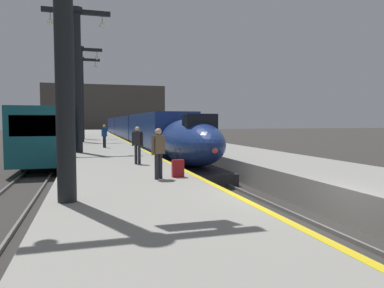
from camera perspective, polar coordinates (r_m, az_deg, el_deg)
ground_plane at (r=10.26m, az=16.76°, el=-13.32°), size 260.00×260.00×0.00m
platform_left at (r=33.07m, az=-14.01°, el=-0.74°), size 4.80×110.00×1.05m
platform_right at (r=34.37m, az=-0.39°, el=-0.47°), size 4.80×110.00×1.05m
platform_left_safety_stripe at (r=33.20m, az=-10.09°, el=0.25°), size 0.20×107.80×0.01m
rail_main_left at (r=36.12m, az=-8.95°, el=-1.06°), size 0.08×110.00×0.12m
rail_main_right at (r=36.34m, az=-6.60°, el=-1.01°), size 0.08×110.00×0.12m
rail_secondary_left at (r=35.98m, az=-21.85°, el=-1.29°), size 0.08×110.00×0.12m
rail_secondary_right at (r=35.87m, az=-19.46°, el=-1.25°), size 0.08×110.00×0.12m
highspeed_train_main at (r=43.34m, az=-9.24°, el=2.21°), size 2.92×57.93×3.60m
regional_train_adjacent at (r=38.26m, az=-20.45°, el=2.12°), size 2.85×36.60×3.80m
station_column_mid at (r=23.33m, az=-17.81°, el=11.83°), size 4.00×0.68×8.80m
station_column_far at (r=35.40m, az=-17.34°, el=9.05°), size 4.00×0.68×8.90m
station_column_distant at (r=41.91m, az=-17.21°, el=8.27°), size 4.00×0.68×9.04m
passenger_near_edge at (r=11.85m, az=-5.39°, el=-0.87°), size 0.51×0.38×1.69m
passenger_mid_platform at (r=16.17m, az=-8.71°, el=0.29°), size 0.48×0.40×1.69m
passenger_far_waiting at (r=26.97m, az=-13.84°, el=1.53°), size 0.39×0.49×1.69m
rolling_suitcase at (r=12.32m, az=-2.27°, el=-3.89°), size 0.40×0.22×0.98m
terminus_back_wall at (r=110.41m, az=-13.67°, el=5.59°), size 36.00×2.00×14.00m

